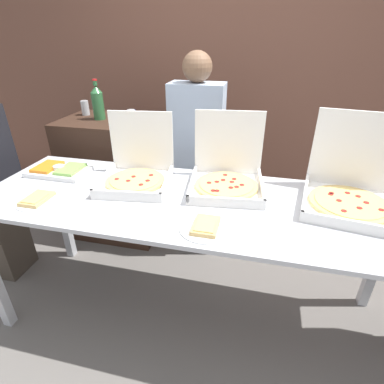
# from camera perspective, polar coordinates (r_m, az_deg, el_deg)

# --- Properties ---
(ground_plane) EXTENTS (16.00, 16.00, 0.00)m
(ground_plane) POSITION_cam_1_polar(r_m,az_deg,el_deg) (2.28, -0.00, -21.91)
(ground_plane) COLOR slate
(brick_wall_behind) EXTENTS (10.00, 0.06, 2.80)m
(brick_wall_behind) POSITION_cam_1_polar(r_m,az_deg,el_deg) (3.17, 7.64, 21.55)
(brick_wall_behind) COLOR brown
(brick_wall_behind) RESTS_ON ground_plane
(buffet_table) EXTENTS (2.47, 0.83, 0.91)m
(buffet_table) POSITION_cam_1_polar(r_m,az_deg,el_deg) (1.74, -0.00, -4.47)
(buffet_table) COLOR silver
(buffet_table) RESTS_ON ground_plane
(pizza_box_far_left) EXTENTS (0.46, 0.47, 0.41)m
(pizza_box_far_left) POSITION_cam_1_polar(r_m,az_deg,el_deg) (1.89, -10.42, 3.96)
(pizza_box_far_left) COLOR white
(pizza_box_far_left) RESTS_ON buffet_table
(pizza_box_near_right) EXTENTS (0.54, 0.55, 0.47)m
(pizza_box_near_right) POSITION_cam_1_polar(r_m,az_deg,el_deg) (1.83, 28.06, 0.36)
(pizza_box_near_right) COLOR white
(pizza_box_near_right) RESTS_ON buffet_table
(pizza_box_far_right) EXTENTS (0.47, 0.48, 0.42)m
(pizza_box_far_right) POSITION_cam_1_polar(r_m,az_deg,el_deg) (1.82, 6.65, 3.29)
(pizza_box_far_right) COLOR white
(pizza_box_far_right) RESTS_ON buffet_table
(paper_plate_front_left) EXTENTS (0.23, 0.23, 0.03)m
(paper_plate_front_left) POSITION_cam_1_polar(r_m,az_deg,el_deg) (1.88, -27.40, -1.28)
(paper_plate_front_left) COLOR white
(paper_plate_front_left) RESTS_ON buffet_table
(paper_plate_front_right) EXTENTS (0.26, 0.26, 0.03)m
(paper_plate_front_right) POSITION_cam_1_polar(r_m,az_deg,el_deg) (1.44, 2.66, -6.58)
(paper_plate_front_right) COLOR white
(paper_plate_front_right) RESTS_ON buffet_table
(veggie_tray) EXTENTS (0.39, 0.24, 0.05)m
(veggie_tray) POSITION_cam_1_polar(r_m,az_deg,el_deg) (2.19, -23.95, 3.82)
(veggie_tray) COLOR white
(veggie_tray) RESTS_ON buffet_table
(sideboard_podium) EXTENTS (0.79, 0.58, 1.10)m
(sideboard_podium) POSITION_cam_1_polar(r_m,az_deg,el_deg) (2.87, -14.36, 2.52)
(sideboard_podium) COLOR #382319
(sideboard_podium) RESTS_ON ground_plane
(soda_bottle) EXTENTS (0.09, 0.09, 0.32)m
(soda_bottle) POSITION_cam_1_polar(r_m,az_deg,el_deg) (2.68, -17.52, 15.99)
(soda_bottle) COLOR #2D6638
(soda_bottle) RESTS_ON sideboard_podium
(soda_can_silver) EXTENTS (0.07, 0.07, 0.12)m
(soda_can_silver) POSITION_cam_1_polar(r_m,az_deg,el_deg) (2.88, -19.69, 14.86)
(soda_can_silver) COLOR silver
(soda_can_silver) RESTS_ON sideboard_podium
(soda_can_colored) EXTENTS (0.07, 0.07, 0.12)m
(soda_can_colored) POSITION_cam_1_polar(r_m,az_deg,el_deg) (2.42, -11.42, 13.67)
(soda_can_colored) COLOR #334CB2
(soda_can_colored) RESTS_ON sideboard_podium
(person_guest_cap) EXTENTS (0.40, 0.22, 1.64)m
(person_guest_cap) POSITION_cam_1_polar(r_m,az_deg,el_deg) (2.39, 0.88, 6.31)
(person_guest_cap) COLOR slate
(person_guest_cap) RESTS_ON ground_plane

